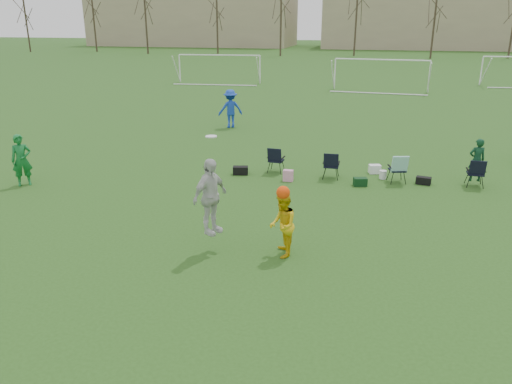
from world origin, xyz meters
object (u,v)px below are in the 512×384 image
(goal_mid, at_px, (382,66))
(fielder_green_near, at_px, (22,160))
(fielder_blue, at_px, (230,109))
(goal_left, at_px, (219,61))
(center_contest, at_px, (243,209))

(goal_mid, bearing_deg, fielder_green_near, -109.40)
(fielder_blue, height_order, goal_left, goal_left)
(center_contest, relative_size, goal_left, 0.39)
(fielder_green_near, height_order, fielder_blue, fielder_blue)
(goal_mid, bearing_deg, goal_left, 175.87)
(fielder_green_near, height_order, goal_mid, goal_mid)
(fielder_blue, relative_size, goal_left, 0.27)
(goal_left, distance_m, goal_mid, 14.14)
(fielder_blue, bearing_deg, center_contest, 77.63)
(center_contest, distance_m, goal_left, 34.55)
(fielder_green_near, distance_m, goal_mid, 29.89)
(fielder_green_near, bearing_deg, fielder_blue, 30.22)
(goal_left, height_order, goal_mid, same)
(fielder_blue, xyz_separation_m, goal_left, (-6.36, 18.45, 0.93))
(fielder_green_near, relative_size, center_contest, 0.61)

